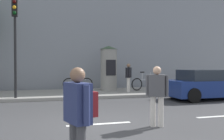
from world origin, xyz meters
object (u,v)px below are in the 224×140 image
(pedestrian_near_pole, at_px, (79,112))
(pedestrian_with_bag, at_px, (129,75))
(pedestrian_with_backpack, at_px, (157,92))
(bicycle_leaning, at_px, (144,84))
(parked_car_silver, at_px, (209,85))
(poster_column, at_px, (109,68))
(bicycle_upright, at_px, (78,83))
(traffic_light, at_px, (15,32))

(pedestrian_near_pole, height_order, pedestrian_with_bag, pedestrian_with_bag)
(pedestrian_with_backpack, bearing_deg, bicycle_leaning, 69.27)
(pedestrian_with_bag, height_order, parked_car_silver, pedestrian_with_bag)
(poster_column, distance_m, pedestrian_near_pole, 11.49)
(pedestrian_with_bag, relative_size, bicycle_leaning, 0.89)
(pedestrian_near_pole, bearing_deg, bicycle_upright, 81.92)
(pedestrian_with_backpack, xyz_separation_m, bicycle_leaning, (2.95, 7.80, -0.39))
(poster_column, bearing_deg, parked_car_silver, -47.26)
(poster_column, xyz_separation_m, bicycle_upright, (-1.75, 0.54, -0.93))
(pedestrian_near_pole, relative_size, bicycle_leaning, 0.92)
(traffic_light, xyz_separation_m, poster_column, (4.97, 2.50, -1.61))
(traffic_light, xyz_separation_m, bicycle_leaning, (6.97, 1.85, -2.54))
(pedestrian_near_pole, bearing_deg, poster_column, 72.86)
(bicycle_leaning, bearing_deg, pedestrian_with_bag, -152.76)
(traffic_light, height_order, pedestrian_with_backpack, traffic_light)
(pedestrian_with_backpack, xyz_separation_m, pedestrian_near_pole, (-2.43, -2.53, 0.03))
(pedestrian_near_pole, distance_m, bicycle_leaning, 11.65)
(poster_column, relative_size, bicycle_upright, 1.47)
(pedestrian_with_bag, height_order, bicycle_upright, pedestrian_with_bag)
(pedestrian_with_backpack, relative_size, bicycle_leaning, 0.91)
(bicycle_leaning, distance_m, parked_car_silver, 3.94)
(poster_column, relative_size, bicycle_leaning, 1.49)
(pedestrian_with_backpack, bearing_deg, traffic_light, 124.04)
(pedestrian_with_bag, distance_m, bicycle_upright, 3.16)
(poster_column, bearing_deg, pedestrian_near_pole, -107.14)
(bicycle_leaning, bearing_deg, pedestrian_with_backpack, -110.73)
(parked_car_silver, bearing_deg, traffic_light, 169.45)
(bicycle_upright, xyz_separation_m, parked_car_silver, (5.57, -4.68, 0.14))
(pedestrian_near_pole, xyz_separation_m, pedestrian_with_bag, (4.17, 9.70, 0.10))
(pedestrian_near_pole, bearing_deg, parked_car_silver, 43.48)
(pedestrian_with_backpack, xyz_separation_m, pedestrian_with_bag, (1.74, 7.17, 0.13))
(traffic_light, distance_m, pedestrian_with_backpack, 7.49)
(traffic_light, distance_m, parked_car_silver, 9.26)
(pedestrian_with_backpack, distance_m, bicycle_upright, 9.03)
(bicycle_leaning, xyz_separation_m, parked_car_silver, (1.82, -3.49, 0.14))
(pedestrian_near_pole, height_order, parked_car_silver, pedestrian_near_pole)
(traffic_light, bearing_deg, pedestrian_with_backpack, -55.96)
(bicycle_upright, bearing_deg, parked_car_silver, -40.02)
(traffic_light, relative_size, pedestrian_near_pole, 2.73)
(traffic_light, xyz_separation_m, parked_car_silver, (8.79, -1.64, -2.40))
(pedestrian_with_backpack, relative_size, parked_car_silver, 0.38)
(pedestrian_with_bag, relative_size, bicycle_upright, 0.88)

